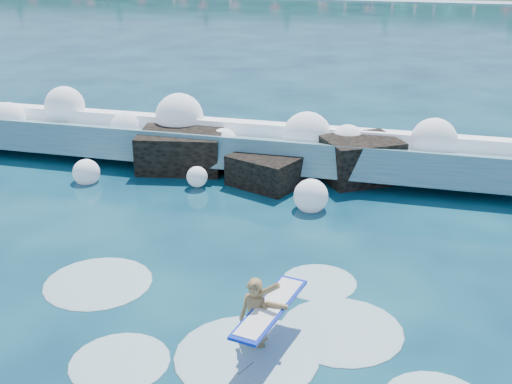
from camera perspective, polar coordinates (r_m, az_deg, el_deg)
ground at (r=14.89m, az=-7.60°, el=-6.53°), size 200.00×200.00×0.00m
breaking_wave at (r=21.41m, az=-4.45°, el=4.31°), size 19.75×3.01×1.70m
rock_cluster at (r=20.06m, az=0.35°, el=2.82°), size 8.55×3.61×1.53m
surfer_with_board at (r=11.76m, az=0.17°, el=-11.16°), size 1.10×2.89×1.68m
wave_spray at (r=21.07m, az=-3.73°, el=5.45°), size 15.66×4.84×2.27m
surf_foam at (r=12.55m, az=-1.33°, el=-12.22°), size 9.22×5.42×0.13m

